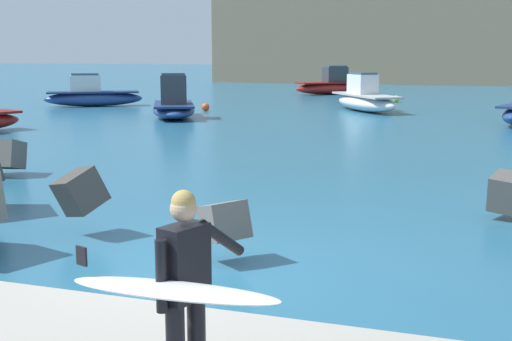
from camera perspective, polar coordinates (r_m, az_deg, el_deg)
name	(u,v)px	position (r m, az deg, el deg)	size (l,w,h in m)	color
ground_plane	(191,269)	(9.41, -5.71, -8.66)	(400.00, 400.00, 0.00)	#235B7A
surfer_with_board	(179,287)	(5.04, -6.84, -10.19)	(2.09, 1.46, 1.78)	black
boat_near_left	(331,85)	(51.46, 6.61, 7.47)	(5.62, 5.28, 2.24)	maroon
boat_mid_left	(92,96)	(40.26, -14.23, 6.41)	(5.76, 4.32, 1.97)	navy
boat_far_left	(174,105)	(31.88, -7.26, 5.77)	(4.00, 5.37, 2.20)	navy
boat_far_centre	(365,99)	(36.19, 9.59, 6.25)	(4.94, 6.20, 2.10)	white
mooring_buoy_inner	(206,107)	(35.76, -4.47, 5.59)	(0.44, 0.44, 0.44)	#E54C1E
mooring_buoy_middle	(396,99)	(43.37, 12.23, 6.19)	(0.44, 0.44, 0.44)	yellow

